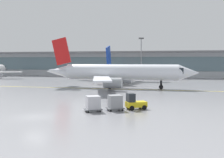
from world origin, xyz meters
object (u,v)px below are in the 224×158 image
object	(u,v)px
gate_airplane_1	(120,71)
apron_light_mast_1	(141,56)
taxiing_regional_jet	(119,73)
baggage_tug	(134,102)
cargo_dolly_lead	(115,102)
cargo_dolly_trailing	(93,103)

from	to	relation	value
gate_airplane_1	apron_light_mast_1	distance (m)	18.57
taxiing_regional_jet	baggage_tug	bearing A→B (deg)	-74.29
apron_light_mast_1	cargo_dolly_lead	bearing A→B (deg)	-84.03
apron_light_mast_1	gate_airplane_1	bearing A→B (deg)	-102.26
gate_airplane_1	baggage_tug	distance (m)	48.86
cargo_dolly_trailing	apron_light_mast_1	xyz separation A→B (m)	(-4.46, 67.43, 6.78)
taxiing_regional_jet	cargo_dolly_trailing	xyz separation A→B (m)	(3.50, -29.12, -2.46)
gate_airplane_1	apron_light_mast_1	world-z (taller)	apron_light_mast_1
taxiing_regional_jet	apron_light_mast_1	distance (m)	38.56
taxiing_regional_jet	cargo_dolly_lead	xyz separation A→B (m)	(5.93, -27.64, -2.46)
cargo_dolly_trailing	apron_light_mast_1	size ratio (longest dim) A/B	0.18
gate_airplane_1	cargo_dolly_trailing	world-z (taller)	gate_airplane_1
cargo_dolly_trailing	baggage_tug	bearing A→B (deg)	-0.00
gate_airplane_1	baggage_tug	xyz separation A→B (m)	(12.95, -47.06, -2.14)
cargo_dolly_lead	apron_light_mast_1	world-z (taller)	apron_light_mast_1
taxiing_regional_jet	baggage_tug	xyz separation A→B (m)	(8.18, -26.28, -2.62)
baggage_tug	gate_airplane_1	bearing A→B (deg)	74.14
baggage_tug	apron_light_mast_1	size ratio (longest dim) A/B	0.21
gate_airplane_1	cargo_dolly_lead	world-z (taller)	gate_airplane_1
taxiing_regional_jet	baggage_tug	distance (m)	27.65
apron_light_mast_1	taxiing_regional_jet	bearing A→B (deg)	-88.56
taxiing_regional_jet	cargo_dolly_trailing	distance (m)	29.43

